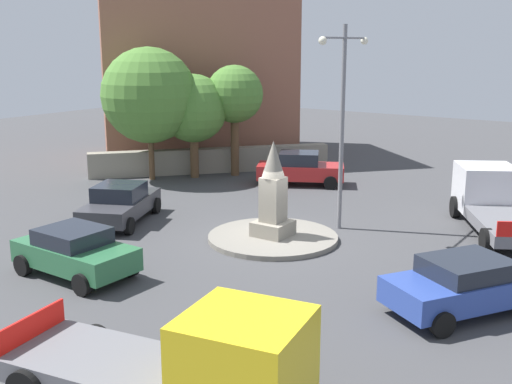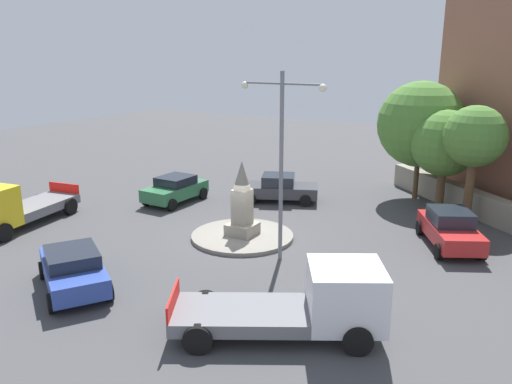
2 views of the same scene
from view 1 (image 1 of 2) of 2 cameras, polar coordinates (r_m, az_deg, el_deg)
The scene contains 15 objects.
ground_plane at distance 22.15m, azimuth 1.54°, elevation -4.37°, with size 80.00×80.00×0.00m, color #424244.
traffic_island at distance 22.12m, azimuth 1.54°, elevation -4.15°, with size 4.57×4.57×0.17m, color gray.
monument at distance 21.71m, azimuth 1.57°, elevation -0.24°, with size 1.20×1.20×3.35m.
streetlamp at distance 22.83m, azimuth 7.88°, elevation 7.61°, with size 3.51×0.28×7.39m.
car_green_approaching at distance 19.35m, azimuth -16.13°, elevation -5.19°, with size 2.06×3.83×1.46m.
car_dark_grey_far_side at distance 24.65m, azimuth -12.23°, elevation -1.00°, with size 4.64×3.43×1.50m.
car_blue_near_island at distance 17.03m, azimuth 18.48°, elevation -7.94°, with size 4.45×3.74×1.45m.
car_red_passing at distance 30.54m, azimuth 4.03°, elevation 2.14°, with size 3.46×4.47×1.61m.
truck_yellow_parked_right at distance 11.75m, azimuth -5.61°, elevation -15.60°, with size 3.09×6.16×2.27m.
truck_white_parked_left at distance 25.07m, azimuth 20.68°, elevation -0.67°, with size 6.32×4.83×2.14m.
stone_boundary_wall at distance 33.53m, azimuth -4.03°, elevation 2.88°, with size 12.82×0.70×1.30m, color gray.
corner_building at distance 38.80m, azimuth -5.72°, elevation 11.82°, with size 10.77×8.79×11.44m, color #935B47.
tree_near_wall at distance 31.97m, azimuth -5.72°, elevation 7.53°, with size 3.43×3.43×5.26m.
tree_mid_cluster at distance 31.67m, azimuth -9.69°, elevation 8.64°, with size 4.71×4.71×6.59m.
tree_far_corner at distance 32.29m, azimuth -1.97°, elevation 8.79°, with size 2.93×2.93×5.68m.
Camera 1 is at (17.76, 11.37, 6.77)m, focal length 44.04 mm.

